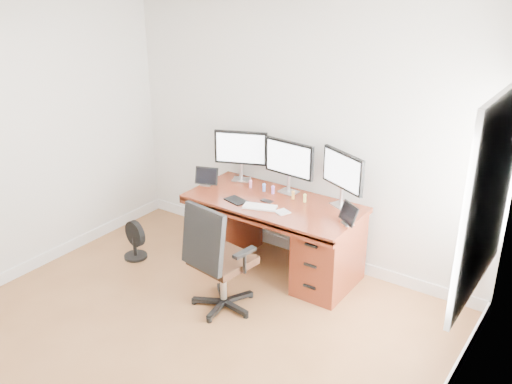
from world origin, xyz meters
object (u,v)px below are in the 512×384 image
Objects in this scene: desk at (275,232)px; office_chair at (219,275)px; monitor_center at (289,160)px; keyboard at (260,207)px; floor_fan at (134,241)px.

desk is 1.64× the size of office_chair.
desk is at bearing 97.00° from office_chair.
monitor_center reaches higher than office_chair.
office_chair is (-0.02, -0.87, -0.06)m from desk.
keyboard is (-0.03, -0.47, -0.33)m from monitor_center.
monitor_center is (-0.00, 0.24, 0.68)m from desk.
monitor_center is at bearing 67.78° from keyboard.
monitor_center reaches higher than desk.
monitor_center is (1.31, 0.88, 0.89)m from floor_fan.
office_chair is 1.34m from monitor_center.
keyboard is at bearing -88.68° from monitor_center.
office_chair reaches higher than desk.
floor_fan is at bearing -153.78° from desk.
floor_fan is 1.47m from keyboard.
monitor_center is at bearing 44.20° from floor_fan.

